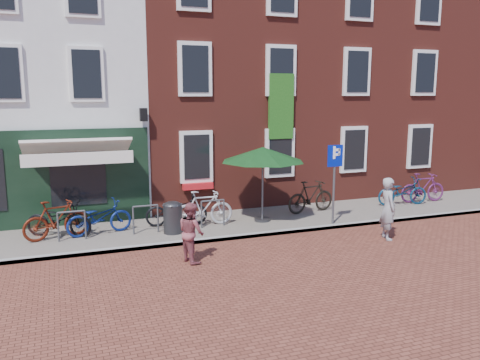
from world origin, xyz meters
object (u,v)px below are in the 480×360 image
object	(u,v)px
bicycle_0	(59,219)
bicycle_7	(423,188)
bicycle_3	(204,208)
boy	(191,232)
bicycle_5	(311,197)
parking_sign	(335,170)
bicycle_1	(56,220)
parasol	(263,152)
bicycle_2	(99,217)
litter_bin	(173,216)
bicycle_4	(177,210)
woman	(388,209)
bicycle_6	(402,191)

from	to	relation	value
bicycle_0	bicycle_7	size ratio (longest dim) A/B	1.03
bicycle_0	bicycle_3	world-z (taller)	bicycle_3
bicycle_3	bicycle_0	bearing A→B (deg)	86.35
boy	bicycle_5	xyz separation A→B (m)	(4.92, 3.05, -0.10)
parking_sign	bicycle_1	bearing A→B (deg)	170.81
parasol	bicycle_2	bearing A→B (deg)	177.02
bicycle_2	bicycle_7	bearing A→B (deg)	-101.80
litter_bin	bicycle_4	distance (m)	0.80
parking_sign	bicycle_5	xyz separation A→B (m)	(0.05, 1.52, -1.12)
litter_bin	woman	distance (m)	6.07
bicycle_6	bicycle_1	bearing A→B (deg)	99.93
litter_bin	bicycle_1	xyz separation A→B (m)	(-3.12, 0.56, 0.03)
bicycle_5	bicycle_6	size ratio (longest dim) A/B	0.97
litter_bin	bicycle_1	bearing A→B (deg)	169.73
parasol	parking_sign	bearing A→B (deg)	-29.12
parasol	bicycle_4	distance (m)	3.16
bicycle_3	bicycle_5	size ratio (longest dim) A/B	1.00
bicycle_1	parking_sign	bearing A→B (deg)	-115.64
woman	bicycle_2	distance (m)	8.12
parking_sign	bicycle_0	bearing A→B (deg)	169.28
litter_bin	bicycle_0	size ratio (longest dim) A/B	0.53
parking_sign	bicycle_2	world-z (taller)	parking_sign
bicycle_7	parking_sign	bearing A→B (deg)	112.77
bicycle_4	bicycle_6	xyz separation A→B (m)	(8.20, -0.10, 0.00)
parasol	bicycle_7	distance (m)	6.77
litter_bin	bicycle_7	distance (m)	9.51
litter_bin	parasol	bearing A→B (deg)	6.63
bicycle_3	bicycle_5	bearing A→B (deg)	-83.47
bicycle_6	litter_bin	bearing A→B (deg)	103.89
bicycle_0	bicycle_3	bearing A→B (deg)	-69.84
parasol	boy	distance (m)	4.24
boy	bicycle_3	distance (m)	2.90
parking_sign	bicycle_4	distance (m)	4.91
bicycle_2	bicycle_7	distance (m)	11.46
bicycle_2	bicycle_4	bearing A→B (deg)	-98.87
bicycle_4	bicycle_7	world-z (taller)	bicycle_7
boy	bicycle_1	bearing A→B (deg)	32.86
parasol	bicycle_1	bearing A→B (deg)	177.87
parking_sign	bicycle_6	world-z (taller)	parking_sign
bicycle_6	bicycle_7	world-z (taller)	bicycle_7
bicycle_1	bicycle_2	bearing A→B (deg)	-104.90
bicycle_0	litter_bin	bearing A→B (deg)	-79.30
bicycle_3	bicycle_4	bearing A→B (deg)	68.79
bicycle_4	bicycle_6	bearing A→B (deg)	-83.29
woman	bicycle_4	bearing A→B (deg)	72.54
bicycle_1	bicycle_2	xyz separation A→B (m)	(1.14, 0.03, -0.05)
bicycle_2	bicycle_3	world-z (taller)	bicycle_3
litter_bin	bicycle_2	world-z (taller)	litter_bin
bicycle_0	bicycle_1	distance (m)	0.22
litter_bin	bicycle_1	size ratio (longest dim) A/B	0.55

